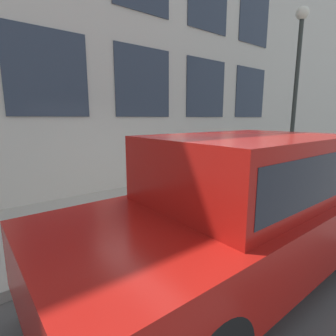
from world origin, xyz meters
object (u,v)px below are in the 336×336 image
at_px(person, 148,187).
at_px(street_lamp, 297,76).
at_px(parked_car_red_near, 245,201).
at_px(fire_hydrant, 187,200).

height_order(person, street_lamp, street_lamp).
xyz_separation_m(parked_car_red_near, street_lamp, (2.05, -5.19, 2.26)).
relative_size(parked_car_red_near, street_lamp, 1.03).
height_order(fire_hydrant, person, person).
bearing_deg(parked_car_red_near, street_lamp, -68.43).
distance_m(person, parked_car_red_near, 1.99).
distance_m(fire_hydrant, person, 0.84).
bearing_deg(person, parked_car_red_near, 99.05).
height_order(fire_hydrant, street_lamp, street_lamp).
bearing_deg(street_lamp, fire_hydrant, 94.19).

